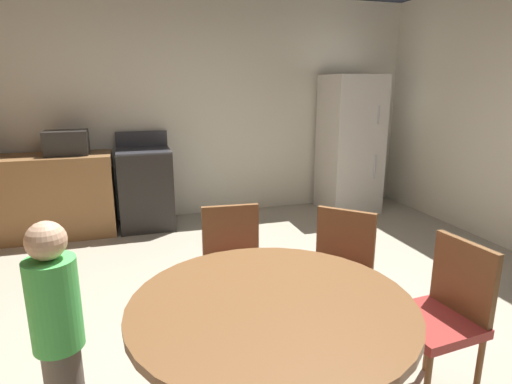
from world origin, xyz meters
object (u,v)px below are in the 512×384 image
Objects in this scene: oven_range at (146,188)px; person_child at (58,330)px; microwave at (66,143)px; dining_table at (271,335)px; chair_north at (234,264)px; refrigerator at (350,144)px; chair_northeast at (339,270)px; chair_east at (443,311)px.

oven_range is 3.13m from person_child.
microwave reaches higher than dining_table.
chair_north is at bearing 85.56° from dining_table.
dining_table is (-2.24, -3.38, -0.28)m from refrigerator.
person_child is (-1.58, -0.35, 0.08)m from chair_northeast.
chair_east reaches higher than dining_table.
chair_north is 0.68m from chair_northeast.
chair_northeast is (-1.55, -2.69, -0.38)m from refrigerator.
refrigerator reaches higher than chair_north.
refrigerator is 4.00× the size of microwave.
microwave is 0.51× the size of chair_east.
person_child reaches higher than chair_northeast.
person_child reaches higher than dining_table.
oven_range is 3.46m from dining_table.
dining_table is 0.98m from chair_east.
chair_northeast is 1.62m from person_child.
chair_northeast reaches higher than dining_table.
refrigerator is at bearing 56.43° from dining_table.
oven_range reaches higher than chair_northeast.
oven_range is 2.94m from chair_northeast.
chair_east is 0.67m from chair_northeast.
person_child is at bearing -135.91° from refrigerator.
oven_range is at bearing -73.26° from chair_east.
dining_table is 1.39× the size of chair_east.
chair_north is at bearing -132.03° from refrigerator.
chair_east is at bearing 49.82° from chair_north.
microwave reaches higher than chair_northeast.
oven_range reaches higher than chair_north.
refrigerator is at bearing -0.84° from microwave.
refrigerator is at bearing 142.41° from chair_north.
chair_northeast is (0.69, 0.69, -0.10)m from dining_table.
oven_range is 2.65m from refrigerator.
refrigerator reaches higher than chair_east.
microwave is at bearing -148.71° from chair_north.
chair_northeast is 0.80× the size of person_child.
refrigerator is 2.02× the size of chair_east.
microwave is 0.51× the size of chair_northeast.
oven_range is at bearing 96.20° from dining_table.
chair_northeast is at bearing 33.61° from person_child.
chair_east is at bearing -111.08° from refrigerator.
oven_range reaches higher than person_child.
dining_table is 1.39× the size of chair_northeast.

